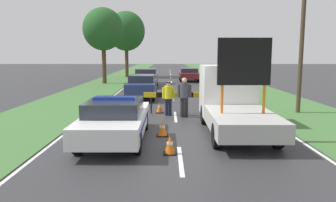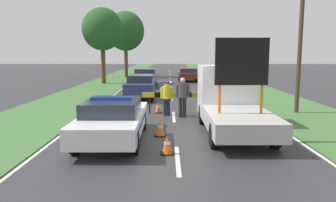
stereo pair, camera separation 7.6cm
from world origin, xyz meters
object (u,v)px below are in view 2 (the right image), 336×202
police_officer (168,95)px  traffic_cone_lane_edge (119,113)px  queued_car_hatch_blue (142,86)px  traffic_cone_centre_front (217,107)px  queued_car_suv_grey (147,77)px  roadside_tree_near_left (104,29)px  traffic_cone_near_truck (169,145)px  work_truck (232,100)px  queued_car_wagon_maroon (190,74)px  utility_pole (302,39)px  traffic_cone_behind_barrier (162,128)px  roadside_tree_near_right (127,31)px  pedestrian_civilian (184,94)px  traffic_cone_near_police (160,108)px  police_car (115,119)px  road_barrier (181,96)px

police_officer → traffic_cone_lane_edge: police_officer is taller
queued_car_hatch_blue → traffic_cone_lane_edge: bearing=86.5°
traffic_cone_centre_front → queued_car_hatch_blue: bearing=125.8°
queued_car_suv_grey → roadside_tree_near_left: (-4.18, 3.21, 4.23)m
police_officer → queued_car_hatch_blue: bearing=-56.9°
traffic_cone_centre_front → traffic_cone_near_truck: traffic_cone_centre_front is taller
work_truck → traffic_cone_lane_edge: size_ratio=8.50×
queued_car_hatch_blue → queued_car_wagon_maroon: queued_car_hatch_blue is taller
roadside_tree_near_left → traffic_cone_near_truck: bearing=-74.6°
traffic_cone_lane_edge → utility_pole: size_ratio=0.09×
work_truck → traffic_cone_centre_front: work_truck is taller
queued_car_hatch_blue → utility_pole: 9.77m
police_officer → roadside_tree_near_left: (-6.04, 16.19, 4.12)m
traffic_cone_near_truck → traffic_cone_lane_edge: (-2.11, 4.71, 0.05)m
traffic_cone_behind_barrier → queued_car_hatch_blue: 9.66m
traffic_cone_behind_barrier → roadside_tree_near_right: bearing=99.5°
traffic_cone_centre_front → work_truck: bearing=-88.3°
traffic_cone_lane_edge → roadside_tree_near_left: 18.39m
queued_car_hatch_blue → roadside_tree_near_left: roadside_tree_near_left is taller
police_officer → pedestrian_civilian: 0.83m
pedestrian_civilian → traffic_cone_behind_barrier: pedestrian_civilian is taller
roadside_tree_near_right → traffic_cone_near_truck: bearing=-80.7°
queued_car_wagon_maroon → roadside_tree_near_left: 9.67m
traffic_cone_near_police → police_car: bearing=-104.5°
roadside_tree_near_right → utility_pole: 26.70m
traffic_cone_near_truck → road_barrier: bearing=85.0°
police_car → traffic_cone_near_police: bearing=70.3°
roadside_tree_near_right → queued_car_wagon_maroon: bearing=-39.2°
pedestrian_civilian → traffic_cone_behind_barrier: size_ratio=3.17×
roadside_tree_near_left → utility_pole: size_ratio=1.04×
traffic_cone_near_truck → queued_car_suv_grey: queued_car_suv_grey is taller
traffic_cone_centre_front → traffic_cone_lane_edge: size_ratio=1.03×
police_car → traffic_cone_near_police: police_car is taller
traffic_cone_lane_edge → roadside_tree_near_left: (-3.97, 17.32, 4.74)m
queued_car_suv_grey → roadside_tree_near_right: size_ratio=0.52×
roadside_tree_near_left → roadside_tree_near_right: size_ratio=0.90×
road_barrier → queued_car_wagon_maroon: size_ratio=0.76×
utility_pole → traffic_cone_near_truck: bearing=-133.6°
pedestrian_civilian → queued_car_wagon_maroon: bearing=73.3°
queued_car_suv_grey → roadside_tree_near_left: roadside_tree_near_left is taller
traffic_cone_behind_barrier → work_truck: bearing=20.5°
work_truck → roadside_tree_near_left: bearing=-65.7°
traffic_cone_lane_edge → roadside_tree_near_right: roadside_tree_near_right is taller
queued_car_wagon_maroon → queued_car_suv_grey: bearing=56.3°
pedestrian_civilian → work_truck: bearing=-68.0°
work_truck → traffic_cone_behind_barrier: work_truck is taller
work_truck → utility_pole: size_ratio=0.80×
queued_car_suv_grey → police_officer: bearing=98.2°
traffic_cone_behind_barrier → queued_car_wagon_maroon: size_ratio=0.12×
traffic_cone_centre_front → traffic_cone_near_truck: (-2.23, -6.15, -0.07)m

